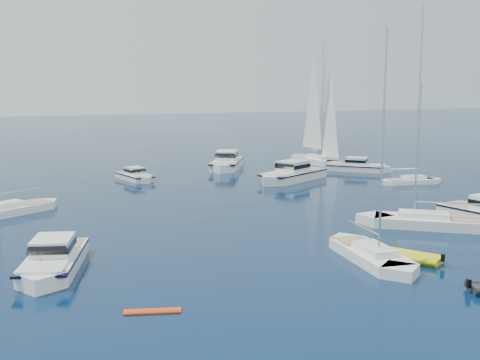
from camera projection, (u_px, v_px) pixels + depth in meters
The scene contains 14 objects.
ground at pixel (415, 276), 35.45m from camera, with size 400.00×400.00×0.00m, color #072349.
motor_cruiser_left at pixel (53, 271), 36.37m from camera, with size 2.96×9.66×2.54m, color white, non-canonical shape.
motor_cruiser_centre at pixel (291, 181), 70.53m from camera, with size 3.41×11.15×2.93m, color silver, non-canonical shape.
motor_cruiser_far_r at pixel (358, 171), 78.37m from camera, with size 2.65×8.66×2.27m, color silver, non-canonical shape.
motor_cruiser_distant at pixel (226, 168), 80.96m from camera, with size 3.47×11.33×2.97m, color silver, non-canonical shape.
motor_cruiser_horizon at pixel (135, 180), 71.05m from camera, with size 2.23×7.30×1.92m, color silver, non-canonical shape.
sailboat_fore at pixel (371, 260), 38.54m from camera, with size 2.61×10.04×14.75m, color white, non-canonical shape.
sailboat_mid_r at pixel (429, 227), 47.52m from camera, with size 3.07×11.79×17.33m, color white, non-canonical shape.
sailboat_mid_l at pixel (9, 214), 52.26m from camera, with size 2.67×10.27×15.09m, color white, non-canonical shape.
sailboat_centre at pixel (411, 184), 68.39m from camera, with size 2.02×7.78×11.44m, color white, non-canonical shape.
sailboat_sails_r at pixel (316, 163), 86.28m from camera, with size 3.07×11.83×17.38m, color white, non-canonical shape.
sailboat_sails_far at pixel (325, 148), 106.85m from camera, with size 2.66×10.21×15.01m, color silver, non-canonical shape.
tender_yellow at pixel (411, 260), 38.51m from camera, with size 2.15×3.98×0.95m, color #D5C70C, non-canonical shape.
kayak_orange at pixel (153, 312), 29.72m from camera, with size 0.56×2.74×0.30m, color #E03C0A, non-canonical shape.
Camera 1 is at (-22.29, -27.82, 10.90)m, focal length 46.02 mm.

